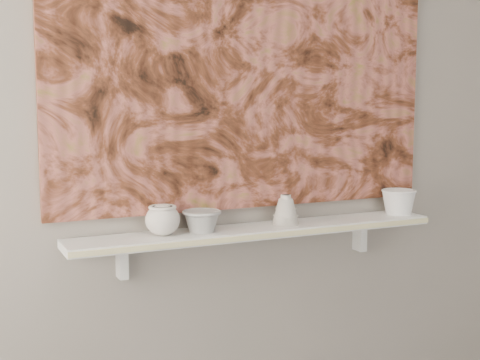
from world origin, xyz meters
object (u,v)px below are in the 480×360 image
cup_cream (163,220)px  bowl_white (399,202)px  painting (249,57)px  shelf (258,231)px  bowl_grey (202,221)px  bell_vessel (286,210)px

cup_cream → bowl_white: (0.99, 0.00, -0.00)m
bowl_white → painting: bearing=172.7°
shelf → bowl_grey: bearing=180.0°
bowl_grey → cup_cream: 0.14m
painting → cup_cream: size_ratio=12.76×
cup_cream → bell_vessel: bell_vessel is taller
shelf → bell_vessel: (0.11, 0.00, 0.07)m
painting → bowl_grey: bearing=-160.0°
cup_cream → bowl_white: bearing=0.0°
cup_cream → painting: bearing=12.5°
bell_vessel → bowl_white: size_ratio=0.80×
painting → bowl_white: painting is taller
painting → bowl_white: 0.85m
shelf → bowl_white: bowl_white is taller
painting → bowl_white: (0.63, -0.08, -0.56)m
shelf → cup_cream: (-0.36, 0.00, 0.07)m
cup_cream → bowl_white: cup_cream is taller
painting → bowl_grey: size_ratio=10.98×
cup_cream → bell_vessel: (0.48, 0.00, 0.00)m
shelf → bowl_grey: 0.23m
shelf → bowl_grey: (-0.22, 0.00, 0.05)m
bowl_grey → bell_vessel: size_ratio=1.24×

